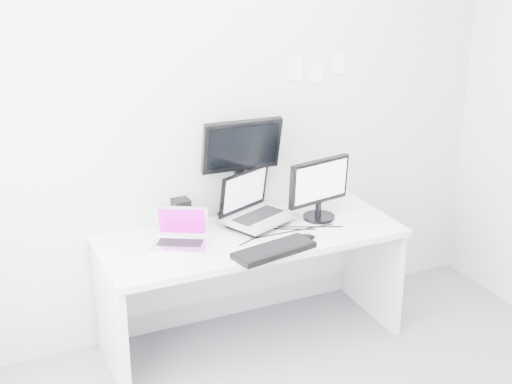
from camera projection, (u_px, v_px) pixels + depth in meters
back_wall at (228, 119)px, 4.38m from camera, size 3.60×0.00×3.60m
desk at (252, 289)px, 4.43m from camera, size 1.80×0.70×0.73m
macbook at (179, 228)px, 4.09m from camera, size 0.38×0.35×0.23m
speaker at (181, 215)px, 4.31m from camera, size 0.12×0.12×0.20m
dell_laptop at (260, 199)px, 4.37m from camera, size 0.50×0.45×0.34m
rear_monitor at (241, 168)px, 4.41m from camera, size 0.49×0.20×0.66m
samsung_monitor at (320, 189)px, 4.45m from camera, size 0.46×0.28×0.40m
keyboard at (274, 250)px, 4.05m from camera, size 0.51×0.26×0.03m
mouse at (306, 237)px, 4.21m from camera, size 0.12×0.10×0.04m
wall_note_0 at (295, 68)px, 4.45m from camera, size 0.10×0.00×0.14m
wall_note_1 at (317, 73)px, 4.52m from camera, size 0.09×0.00×0.13m
wall_note_2 at (338, 63)px, 4.56m from camera, size 0.10×0.00×0.14m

